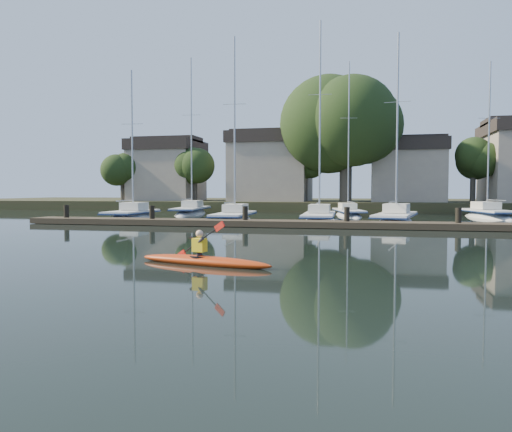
% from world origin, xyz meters
% --- Properties ---
extents(ground, '(160.00, 160.00, 0.00)m').
position_xyz_m(ground, '(0.00, 0.00, 0.00)').
color(ground, black).
rests_on(ground, ground).
extents(kayak, '(4.41, 1.65, 1.41)m').
position_xyz_m(kayak, '(-0.50, -1.19, 0.17)').
color(kayak, '#B12B0D').
rests_on(kayak, ground).
extents(dock, '(34.00, 2.00, 1.80)m').
position_xyz_m(dock, '(0.00, 14.00, 0.20)').
color(dock, '#433926').
rests_on(dock, ground).
extents(sailboat_0, '(2.67, 7.92, 12.38)m').
position_xyz_m(sailboat_0, '(-13.00, 19.26, -0.20)').
color(sailboat_0, white).
rests_on(sailboat_0, ground).
extents(sailboat_1, '(2.60, 8.61, 13.91)m').
position_xyz_m(sailboat_1, '(-4.81, 18.14, -0.19)').
color(sailboat_1, white).
rests_on(sailboat_1, ground).
extents(sailboat_2, '(2.47, 9.00, 14.77)m').
position_xyz_m(sailboat_2, '(0.95, 18.84, -0.18)').
color(sailboat_2, white).
rests_on(sailboat_2, ground).
extents(sailboat_3, '(3.69, 8.75, 13.70)m').
position_xyz_m(sailboat_3, '(5.93, 18.71, -0.20)').
color(sailboat_3, white).
rests_on(sailboat_3, ground).
extents(sailboat_5, '(3.17, 9.38, 15.22)m').
position_xyz_m(sailboat_5, '(-11.26, 27.26, -0.19)').
color(sailboat_5, white).
rests_on(sailboat_5, ground).
extents(sailboat_6, '(3.55, 9.03, 14.06)m').
position_xyz_m(sailboat_6, '(2.57, 27.72, -0.16)').
color(sailboat_6, white).
rests_on(sailboat_6, ground).
extents(sailboat_7, '(3.73, 8.60, 13.45)m').
position_xyz_m(sailboat_7, '(13.32, 26.84, -0.20)').
color(sailboat_7, white).
rests_on(sailboat_7, ground).
extents(shore, '(90.00, 25.25, 12.75)m').
position_xyz_m(shore, '(1.61, 40.29, 3.23)').
color(shore, '#283118').
rests_on(shore, ground).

